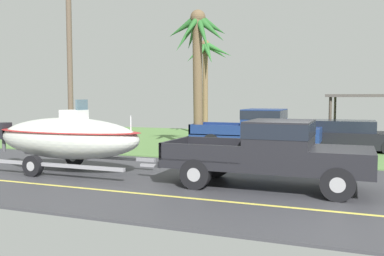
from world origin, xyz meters
TOP-DOWN VIEW (x-y plane):
  - ground at (0.00, 8.38)m, footprint 36.00×22.00m
  - pickup_truck_towing at (-0.79, 0.08)m, footprint 5.60×2.08m
  - boat_on_trailer at (-7.55, 0.08)m, footprint 6.40×2.26m
  - parked_pickup_background at (-2.68, 7.41)m, footprint 5.86×2.16m
  - parked_sedan_near at (0.83, 8.79)m, footprint 4.61×1.93m
  - palm_tree_near_left at (-5.49, 6.62)m, footprint 2.86×2.93m
  - palm_tree_mid at (-7.35, 13.03)m, footprint 3.09×2.84m
  - utility_pole at (-10.92, 4.70)m, footprint 0.24×1.80m

SIDE VIEW (x-z plane):
  - ground at x=0.00m, z-range -0.07..0.04m
  - parked_sedan_near at x=0.83m, z-range -0.02..1.36m
  - pickup_truck_towing at x=-0.79m, z-range 0.11..1.91m
  - parked_pickup_background at x=-2.68m, z-range 0.11..1.99m
  - boat_on_trailer at x=-7.55m, z-range -0.06..2.27m
  - utility_pole at x=-10.92m, z-range 0.15..8.68m
  - palm_tree_mid at x=-7.35m, z-range 1.72..7.57m
  - palm_tree_near_left at x=-5.49m, z-range 1.55..7.80m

